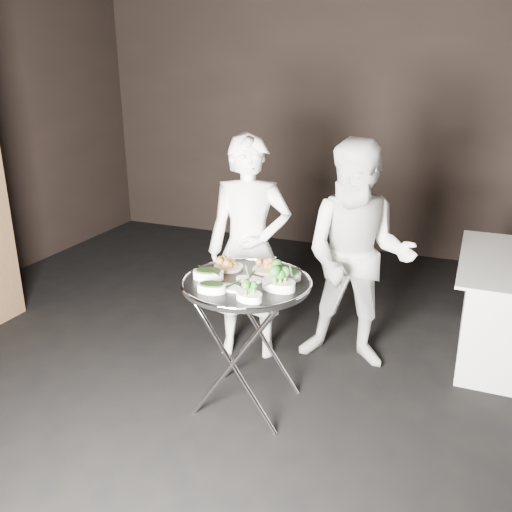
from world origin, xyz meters
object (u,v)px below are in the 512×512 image
at_px(tray_stand, 247,339).
at_px(waiter_left, 249,249).
at_px(waiter_right, 357,257).
at_px(serving_tray, 246,283).

distance_m(tray_stand, waiter_left, 0.76).
bearing_deg(tray_stand, waiter_right, 57.19).
bearing_deg(tray_stand, waiter_left, 111.38).
distance_m(waiter_left, waiter_right, 0.76).
bearing_deg(waiter_right, waiter_left, -173.89).
bearing_deg(waiter_right, serving_tray, -127.17).
distance_m(tray_stand, serving_tray, 0.37).
xyz_separation_m(serving_tray, waiter_right, (0.50, 0.77, -0.03)).
height_order(serving_tray, waiter_left, waiter_left).
height_order(serving_tray, waiter_right, waiter_right).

